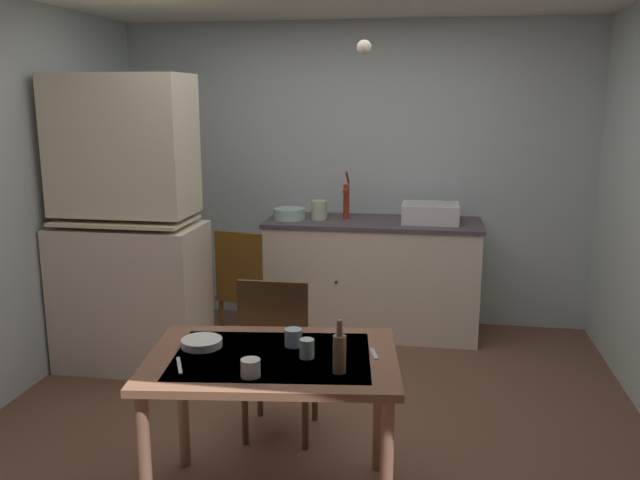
% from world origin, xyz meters
% --- Properties ---
extents(ground_plane, '(4.92, 4.92, 0.00)m').
position_xyz_m(ground_plane, '(0.00, 0.00, 0.00)').
color(ground_plane, brown).
extents(wall_back, '(4.02, 0.10, 2.52)m').
position_xyz_m(wall_back, '(0.00, 1.93, 1.26)').
color(wall_back, silver).
rests_on(wall_back, ground).
extents(hutch_cabinet, '(1.01, 0.58, 2.06)m').
position_xyz_m(hutch_cabinet, '(-1.43, 0.60, 0.96)').
color(hutch_cabinet, beige).
rests_on(hutch_cabinet, ground).
extents(counter_cabinet, '(1.72, 0.64, 0.93)m').
position_xyz_m(counter_cabinet, '(0.20, 1.56, 0.47)').
color(counter_cabinet, beige).
rests_on(counter_cabinet, ground).
extents(sink_basin, '(0.44, 0.34, 0.15)m').
position_xyz_m(sink_basin, '(0.65, 1.56, 1.01)').
color(sink_basin, white).
rests_on(sink_basin, counter_cabinet).
extents(hand_pump, '(0.05, 0.27, 0.39)m').
position_xyz_m(hand_pump, '(-0.02, 1.61, 1.10)').
color(hand_pump, maroon).
rests_on(hand_pump, counter_cabinet).
extents(mixing_bowl_counter, '(0.25, 0.25, 0.09)m').
position_xyz_m(mixing_bowl_counter, '(-0.48, 1.51, 0.98)').
color(mixing_bowl_counter, '#ADD1C1').
rests_on(mixing_bowl_counter, counter_cabinet).
extents(stoneware_crock, '(0.13, 0.13, 0.15)m').
position_xyz_m(stoneware_crock, '(-0.24, 1.55, 1.01)').
color(stoneware_crock, beige).
rests_on(stoneware_crock, counter_cabinet).
extents(dining_table, '(1.22, 0.90, 0.75)m').
position_xyz_m(dining_table, '(-0.05, -0.88, 0.65)').
color(dining_table, brown).
rests_on(dining_table, ground).
extents(chair_far_side, '(0.40, 0.40, 0.96)m').
position_xyz_m(chair_far_side, '(-0.17, -0.27, 0.50)').
color(chair_far_side, '#51361D').
rests_on(chair_far_side, ground).
extents(chair_by_counter, '(0.48, 0.48, 0.95)m').
position_xyz_m(chair_by_counter, '(-0.69, 0.97, 0.50)').
color(chair_by_counter, '#573815').
rests_on(chair_by_counter, ground).
extents(serving_bowl_wide, '(0.19, 0.19, 0.04)m').
position_xyz_m(serving_bowl_wide, '(-0.40, -0.83, 0.77)').
color(serving_bowl_wide, white).
rests_on(serving_bowl_wide, dining_table).
extents(mug_tall, '(0.08, 0.08, 0.08)m').
position_xyz_m(mug_tall, '(-0.08, -1.12, 0.79)').
color(mug_tall, white).
rests_on(mug_tall, dining_table).
extents(mug_dark, '(0.08, 0.08, 0.08)m').
position_xyz_m(mug_dark, '(0.02, -0.75, 0.80)').
color(mug_dark, '#9EB2C6').
rests_on(mug_dark, dining_table).
extents(teacup_mint, '(0.07, 0.07, 0.09)m').
position_xyz_m(teacup_mint, '(0.11, -0.88, 0.80)').
color(teacup_mint, '#ADD1C1').
rests_on(teacup_mint, dining_table).
extents(glass_bottle, '(0.06, 0.06, 0.23)m').
position_xyz_m(glass_bottle, '(0.28, -1.02, 0.85)').
color(glass_bottle, olive).
rests_on(glass_bottle, dining_table).
extents(table_knife, '(0.09, 0.17, 0.00)m').
position_xyz_m(table_knife, '(-0.42, -1.06, 0.76)').
color(table_knife, silver).
rests_on(table_knife, dining_table).
extents(teaspoon_near_bowl, '(0.05, 0.13, 0.00)m').
position_xyz_m(teaspoon_near_bowl, '(0.41, -0.79, 0.76)').
color(teaspoon_near_bowl, beige).
rests_on(teaspoon_near_bowl, dining_table).
extents(pendant_bulb, '(0.08, 0.08, 0.08)m').
position_xyz_m(pendant_bulb, '(0.26, 0.02, 2.16)').
color(pendant_bulb, '#F9EFCC').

